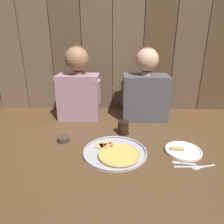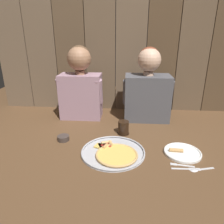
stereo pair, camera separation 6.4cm
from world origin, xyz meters
name	(u,v)px [view 1 (the left image)]	position (x,y,z in m)	size (l,w,h in m)	color
ground_plane	(110,142)	(0.00, 0.00, 0.00)	(3.20, 3.20, 0.00)	brown
pizza_tray	(116,152)	(0.04, -0.15, 0.01)	(0.39, 0.39, 0.03)	#B2B2B7
dinner_plate	(183,150)	(0.46, -0.12, 0.01)	(0.22, 0.22, 0.03)	white
drinking_glass	(123,127)	(0.09, 0.13, 0.05)	(0.09, 0.09, 0.10)	black
dipping_bowl	(63,139)	(-0.32, 0.00, 0.02)	(0.08, 0.08, 0.03)	#3D332D
table_fork	(183,163)	(0.42, -0.24, 0.00)	(0.13, 0.04, 0.01)	silver
table_knife	(188,167)	(0.44, -0.27, 0.00)	(0.16, 0.02, 0.01)	silver
table_spoon	(200,167)	(0.50, -0.28, 0.00)	(0.14, 0.05, 0.01)	silver
diner_left	(78,85)	(-0.28, 0.44, 0.29)	(0.38, 0.21, 0.61)	gray
diner_right	(145,88)	(0.28, 0.44, 0.27)	(0.41, 0.24, 0.60)	#4C4C51
wooden_backdrop_wall	(112,41)	(0.00, 0.69, 0.63)	(2.19, 0.03, 1.26)	brown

